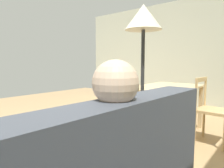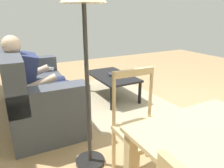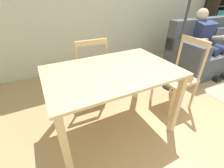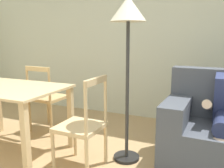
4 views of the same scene
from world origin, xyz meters
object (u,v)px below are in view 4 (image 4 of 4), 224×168
object	(u,v)px
dining_chair_near_wall	(47,98)
dining_chair_facing_couch	(82,126)
floor_lamp	(128,24)
dining_table	(7,97)

from	to	relation	value
dining_chair_near_wall	dining_chair_facing_couch	world-z (taller)	dining_chair_facing_couch
dining_chair_near_wall	dining_chair_facing_couch	xyz separation A→B (m)	(0.98, -0.69, -0.02)
dining_chair_near_wall	floor_lamp	distance (m)	1.66
dining_chair_near_wall	floor_lamp	world-z (taller)	floor_lamp
dining_chair_near_wall	dining_table	bearing A→B (deg)	-89.89
dining_table	dining_chair_facing_couch	distance (m)	0.99
dining_table	dining_chair_near_wall	size ratio (longest dim) A/B	1.39
dining_chair_near_wall	dining_chair_facing_couch	distance (m)	1.20
dining_table	dining_chair_facing_couch	world-z (taller)	dining_chair_facing_couch
dining_table	floor_lamp	xyz separation A→B (m)	(1.31, 0.35, 0.78)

